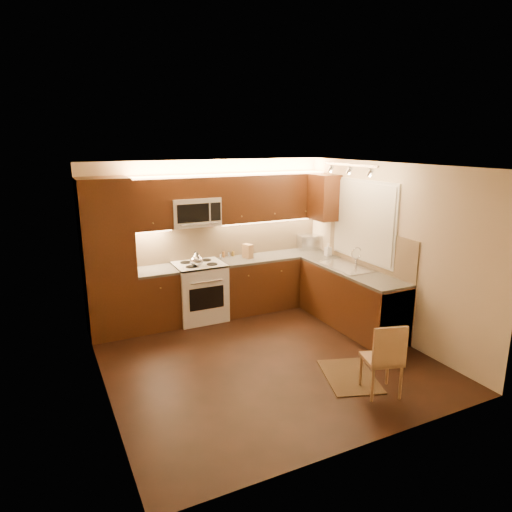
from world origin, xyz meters
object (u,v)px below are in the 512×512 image
dining_chair (382,357)px  microwave (194,212)px  soap_bottle (328,250)px  stove (200,291)px  kettle (196,259)px  sink (347,262)px  knife_block (248,251)px  toaster_oven (310,242)px

dining_chair → microwave: bearing=125.6°
soap_bottle → dining_chair: bearing=-117.0°
microwave → stove: bearing=-90.0°
kettle → dining_chair: size_ratio=0.27×
kettle → soap_bottle: bearing=-10.2°
kettle → soap_bottle: 2.25m
sink → dining_chair: 2.15m
stove → sink: size_ratio=1.07×
stove → kettle: size_ratio=3.92×
kettle → microwave: bearing=70.3°
knife_block → dining_chair: size_ratio=0.27×
knife_block → kettle: bearing=173.5°
kettle → soap_bottle: kettle is taller
microwave → sink: (2.00, -1.26, -0.74)m
microwave → soap_bottle: 2.33m
knife_block → stove: bearing=166.2°
sink → soap_bottle: bearing=77.8°
kettle → knife_block: bearing=7.6°
kettle → soap_bottle: size_ratio=1.13×
sink → toaster_oven: toaster_oven is taller
toaster_oven → dining_chair: toaster_oven is taller
toaster_oven → soap_bottle: bearing=-79.0°
microwave → knife_block: (0.87, -0.08, -0.70)m
toaster_oven → knife_block: toaster_oven is taller
toaster_oven → microwave: bearing=-169.6°
kettle → dining_chair: (1.18, -2.88, -0.60)m
stove → soap_bottle: size_ratio=4.42×
toaster_oven → kettle: bearing=-162.8°
sink → kettle: 2.30m
microwave → knife_block: 1.12m
toaster_oven → dining_chair: (-1.05, -3.17, -0.59)m
knife_block → soap_bottle: (1.28, -0.45, -0.01)m
kettle → toaster_oven: size_ratio=0.55×
microwave → dining_chair: bearing=-70.7°
soap_bottle → dining_chair: 2.87m
stove → microwave: bearing=90.0°
microwave → kettle: microwave is taller
stove → dining_chair: (1.10, -3.01, -0.02)m
kettle → dining_chair: kettle is taller
toaster_oven → knife_block: (-1.27, -0.10, -0.01)m
kettle → sink: bearing=-28.9°
soap_bottle → toaster_oven: bearing=86.2°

